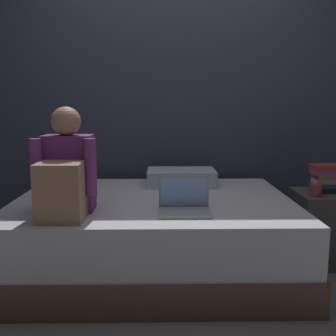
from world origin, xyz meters
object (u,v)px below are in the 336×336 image
Objects in this scene: nightstand at (324,227)px; person_sitting at (66,174)px; pillow at (181,177)px; book_stack at (325,178)px; laptop at (185,204)px; mug at (316,190)px; bed at (154,234)px.

person_sitting is (-1.82, -0.51, 0.51)m from nightstand.
pillow is (-1.08, 0.36, 0.33)m from nightstand.
person_sitting is 1.90m from book_stack.
laptop is 3.56× the size of mug.
nightstand is 1.18m from pillow.
bed is 22.22× the size of mug.
person_sitting reaches higher than book_stack.
laptop reaches higher than book_stack.
bed is at bearing -116.29° from pillow.
pillow reaches higher than nightstand.
laptop is (0.20, -0.39, 0.32)m from bed.
nightstand is at bearing -18.32° from pillow.
mug is (0.95, -0.48, -0.01)m from pillow.
bed is 1.36m from book_stack.
mug is at bearing 13.03° from person_sitting.
bed is 3.57× the size of pillow.
bed is 3.05× the size of person_sitting.
nightstand is 0.36m from mug.
pillow is (0.22, 0.45, 0.33)m from bed.
laptop is (-1.10, -0.49, 0.32)m from nightstand.
bed is 9.01× the size of book_stack.
person_sitting is at bearing -130.61° from pillow.
nightstand is 0.97× the size of pillow.
book_stack is (1.07, -0.33, 0.06)m from pillow.
pillow is 1.06m from mug.
mug reaches higher than bed.
book_stack reaches higher than pillow.
person_sitting is 7.28× the size of mug.
laptop is at bearing -62.64° from bed.
laptop is at bearing -156.09° from nightstand.
mug is (0.97, 0.37, 0.00)m from laptop.
book_stack is at bearing 25.16° from laptop.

